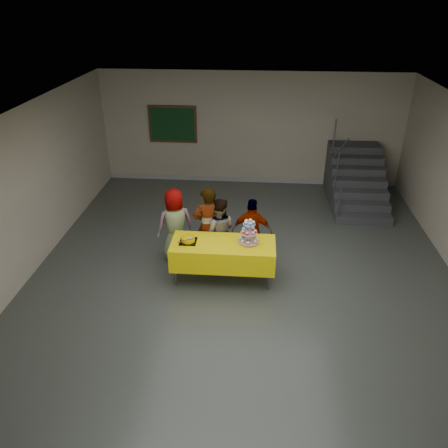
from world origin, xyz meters
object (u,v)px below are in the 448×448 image
object	(u,v)px
cupcake_stand	(249,234)
bear_cake	(188,239)
schoolchild_c	(219,231)
noticeboard	(173,124)
bake_table	(223,253)
schoolchild_b	(208,226)
staircase	(355,180)
schoolchild_d	(252,231)
schoolchild_a	(175,225)

from	to	relation	value
cupcake_stand	bear_cake	xyz separation A→B (m)	(-1.09, -0.07, -0.12)
schoolchild_c	noticeboard	world-z (taller)	noticeboard
bake_table	schoolchild_c	size ratio (longest dim) A/B	1.39
bear_cake	schoolchild_c	distance (m)	0.81
schoolchild_b	schoolchild_c	xyz separation A→B (m)	(0.21, 0.04, -0.12)
bake_table	schoolchild_c	world-z (taller)	schoolchild_c
cupcake_stand	schoolchild_c	world-z (taller)	schoolchild_c
noticeboard	staircase	bearing A→B (deg)	-9.86
bake_table	schoolchild_d	size ratio (longest dim) A/B	1.40
bear_cake	noticeboard	size ratio (longest dim) A/B	0.28
cupcake_stand	bear_cake	world-z (taller)	cupcake_stand
cupcake_stand	schoolchild_b	bearing A→B (deg)	147.27
schoolchild_b	schoolchild_d	xyz separation A→B (m)	(0.85, 0.08, -0.12)
cupcake_stand	bear_cake	size ratio (longest dim) A/B	1.24
bear_cake	schoolchild_d	world-z (taller)	schoolchild_d
schoolchild_a	schoolchild_c	bearing A→B (deg)	152.25
schoolchild_b	noticeboard	world-z (taller)	noticeboard
bear_cake	schoolchild_c	world-z (taller)	schoolchild_c
schoolchild_d	staircase	bearing A→B (deg)	-123.36
schoolchild_c	staircase	world-z (taller)	staircase
schoolchild_b	staircase	xyz separation A→B (m)	(3.40, 3.29, -0.31)
cupcake_stand	noticeboard	size ratio (longest dim) A/B	0.34
schoolchild_b	schoolchild_d	size ratio (longest dim) A/B	1.19
staircase	bear_cake	bearing A→B (deg)	-133.68
schoolchild_a	schoolchild_c	xyz separation A→B (m)	(0.86, -0.06, -0.06)
bake_table	schoolchild_b	world-z (taller)	schoolchild_b
schoolchild_a	schoolchild_b	world-z (taller)	schoolchild_b
schoolchild_a	cupcake_stand	bearing A→B (deg)	133.53
cupcake_stand	schoolchild_b	world-z (taller)	schoolchild_b
schoolchild_c	bake_table	bearing A→B (deg)	102.28
bake_table	schoolchild_d	bearing A→B (deg)	52.22
staircase	schoolchild_c	bearing A→B (deg)	-134.52
schoolchild_c	schoolchild_a	bearing A→B (deg)	-4.18
staircase	schoolchild_a	bearing A→B (deg)	-141.85
schoolchild_c	schoolchild_d	distance (m)	0.64
schoolchild_c	staircase	bearing A→B (deg)	-134.46
schoolchild_a	schoolchild_b	xyz separation A→B (m)	(0.65, -0.10, 0.06)
cupcake_stand	schoolchild_d	size ratio (longest dim) A/B	0.33
staircase	schoolchild_b	bearing A→B (deg)	-136.00
schoolchild_a	bake_table	bearing A→B (deg)	122.25
cupcake_stand	schoolchild_b	xyz separation A→B (m)	(-0.80, 0.51, -0.16)
cupcake_stand	bear_cake	distance (m)	1.10
cupcake_stand	staircase	bearing A→B (deg)	55.58
noticeboard	schoolchild_d	bearing A→B (deg)	-60.85
bear_cake	noticeboard	distance (m)	4.90
schoolchild_d	noticeboard	size ratio (longest dim) A/B	1.03
bear_cake	schoolchild_c	size ratio (longest dim) A/B	0.27
bear_cake	schoolchild_a	distance (m)	0.78
schoolchild_a	staircase	bearing A→B (deg)	-165.36
bear_cake	schoolchild_a	bearing A→B (deg)	117.88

